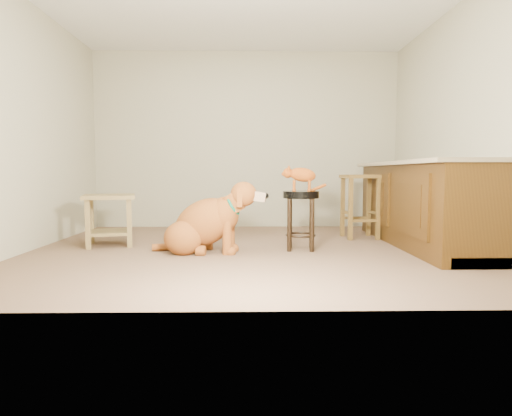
{
  "coord_description": "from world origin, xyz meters",
  "views": [
    {
      "loc": [
        0.03,
        -4.45,
        0.81
      ],
      "look_at": [
        0.11,
        -0.05,
        0.45
      ],
      "focal_mm": 30.0,
      "sensor_mm": 36.0,
      "label": 1
    }
  ],
  "objects_px": {
    "wood_stool": "(360,205)",
    "tabby_kitten": "(300,176)",
    "golden_retriever": "(206,224)",
    "padded_stool": "(301,208)",
    "side_table": "(109,212)"
  },
  "relations": [
    {
      "from": "golden_retriever",
      "to": "side_table",
      "type": "bearing_deg",
      "value": 164.86
    },
    {
      "from": "padded_stool",
      "to": "golden_retriever",
      "type": "bearing_deg",
      "value": -172.01
    },
    {
      "from": "wood_stool",
      "to": "side_table",
      "type": "height_order",
      "value": "wood_stool"
    },
    {
      "from": "wood_stool",
      "to": "tabby_kitten",
      "type": "bearing_deg",
      "value": -136.59
    },
    {
      "from": "golden_retriever",
      "to": "wood_stool",
      "type": "bearing_deg",
      "value": 34.35
    },
    {
      "from": "padded_stool",
      "to": "tabby_kitten",
      "type": "xyz_separation_m",
      "value": [
        -0.01,
        0.0,
        0.34
      ]
    },
    {
      "from": "padded_stool",
      "to": "wood_stool",
      "type": "distance_m",
      "value": 1.16
    },
    {
      "from": "wood_stool",
      "to": "tabby_kitten",
      "type": "xyz_separation_m",
      "value": [
        -0.85,
        -0.8,
        0.37
      ]
    },
    {
      "from": "padded_stool",
      "to": "golden_retriever",
      "type": "distance_m",
      "value": 1.01
    },
    {
      "from": "side_table",
      "to": "tabby_kitten",
      "type": "xyz_separation_m",
      "value": [
        2.1,
        -0.31,
        0.41
      ]
    },
    {
      "from": "padded_stool",
      "to": "side_table",
      "type": "relative_size",
      "value": 0.93
    },
    {
      "from": "tabby_kitten",
      "to": "side_table",
      "type": "bearing_deg",
      "value": 178.56
    },
    {
      "from": "wood_stool",
      "to": "golden_retriever",
      "type": "bearing_deg",
      "value": -152.68
    },
    {
      "from": "side_table",
      "to": "padded_stool",
      "type": "bearing_deg",
      "value": -8.54
    },
    {
      "from": "side_table",
      "to": "tabby_kitten",
      "type": "relative_size",
      "value": 1.39
    }
  ]
}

